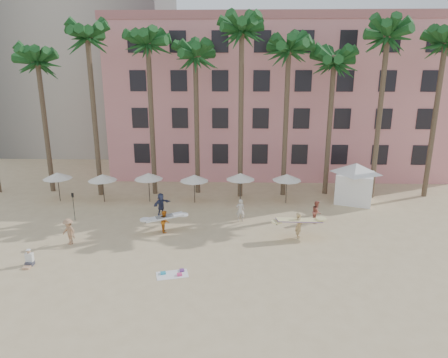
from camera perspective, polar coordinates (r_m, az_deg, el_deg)
ground at (r=23.77m, az=-4.90°, el=-13.28°), size 120.00×120.00×0.00m
pink_hotel at (r=46.97m, az=7.29°, el=11.33°), size 35.00×14.00×16.00m
palm_row at (r=35.73m, az=-1.68°, el=18.07°), size 44.40×5.40×16.30m
umbrella_row at (r=34.84m, az=-7.55°, el=0.32°), size 22.50×2.70×2.73m
cabana at (r=36.62m, az=18.22°, el=-0.02°), size 5.75×5.75×3.50m
beach_towel at (r=23.75m, az=-7.30°, el=-13.29°), size 2.00×1.42×0.14m
carrier_yellow at (r=28.17m, az=10.65°, el=-6.33°), size 3.28×1.38×1.90m
carrier_white at (r=29.14m, az=-8.48°, el=-5.87°), size 2.85×1.75×1.60m
beachgoers at (r=30.09m, az=-6.87°, el=-5.03°), size 18.41×7.15×1.83m
paddle at (r=32.82m, az=-20.72°, el=-3.24°), size 0.18×0.04×2.23m
seated_man at (r=27.02m, az=-26.08°, el=-10.38°), size 0.45×0.78×1.01m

